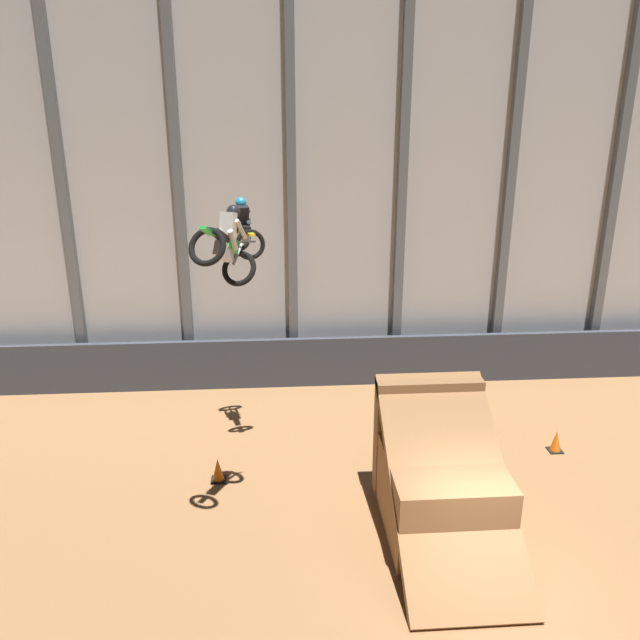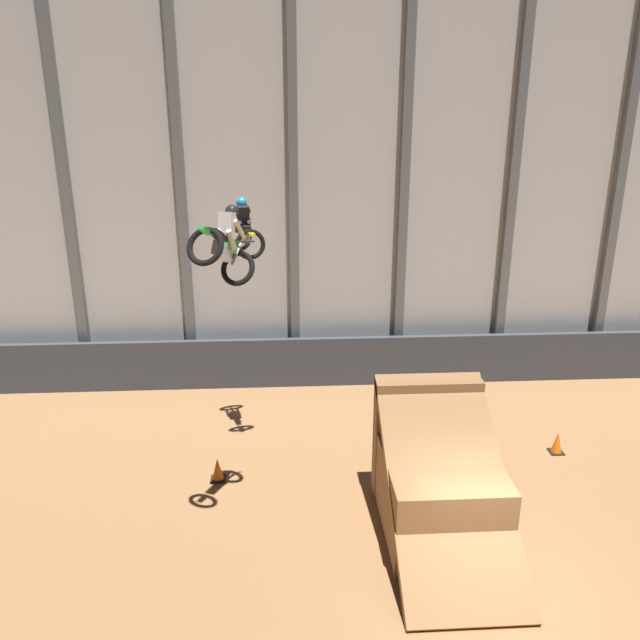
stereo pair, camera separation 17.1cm
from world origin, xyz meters
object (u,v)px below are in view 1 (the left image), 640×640
Objects in this scene: dirt_ramp at (438,479)px; rider_bike_right_air at (243,232)px; traffic_cone_arena_edge at (556,441)px; traffic_cone_near_ramp at (218,470)px; rider_bike_left_air at (226,246)px.

rider_bike_right_air reaches higher than dirt_ramp.
traffic_cone_near_ramp is at bearing -175.13° from traffic_cone_arena_edge.
traffic_cone_near_ramp is at bearing 158.48° from dirt_ramp.
dirt_ramp is 7.73× the size of traffic_cone_arena_edge.
rider_bike_right_air is at bearing 110.64° from rider_bike_left_air.
rider_bike_right_air is at bearing 70.33° from traffic_cone_near_ramp.
traffic_cone_near_ramp is 1.00× the size of traffic_cone_arena_edge.
rider_bike_right_air reaches higher than traffic_cone_arena_edge.
rider_bike_right_air is (-4.14, 3.92, 4.65)m from dirt_ramp.
traffic_cone_near_ramp is (-4.86, 1.92, -0.76)m from dirt_ramp.
traffic_cone_arena_edge is (3.87, 2.66, -0.76)m from dirt_ramp.
rider_bike_left_air is 3.15× the size of traffic_cone_arena_edge.
traffic_cone_near_ramp is at bearing 133.07° from rider_bike_left_air.
traffic_cone_near_ramp and traffic_cone_arena_edge have the same top height.
rider_bike_right_air is 3.09× the size of traffic_cone_near_ramp.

